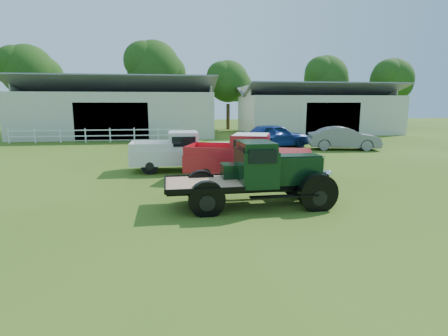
{
  "coord_description": "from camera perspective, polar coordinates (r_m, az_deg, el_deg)",
  "views": [
    {
      "loc": [
        -1.39,
        -10.56,
        3.27
      ],
      "look_at": [
        0.2,
        1.2,
        1.05
      ],
      "focal_mm": 28.0,
      "sensor_mm": 36.0,
      "label": 1
    }
  ],
  "objects": [
    {
      "name": "shed_left",
      "position": [
        36.99,
        -16.64,
        9.43
      ],
      "size": [
        18.8,
        10.2,
        5.6
      ],
      "primitive_type": null,
      "color": "beige",
      "rests_on": "ground"
    },
    {
      "name": "tree_e",
      "position": [
        50.63,
        25.59,
        11.25
      ],
      "size": [
        5.7,
        5.7,
        9.5
      ],
      "primitive_type": null,
      "color": "black",
      "rests_on": "ground"
    },
    {
      "name": "misc_car_grey",
      "position": [
        26.19,
        18.96,
        4.61
      ],
      "size": [
        5.13,
        2.76,
        1.6
      ],
      "primitive_type": "imported",
      "rotation": [
        0.0,
        0.0,
        1.34
      ],
      "color": "slate",
      "rests_on": "ground"
    },
    {
      "name": "fence_rail",
      "position": [
        31.38,
        -19.9,
        5.08
      ],
      "size": [
        14.2,
        0.16,
        1.2
      ],
      "primitive_type": null,
      "color": "white",
      "rests_on": "ground"
    },
    {
      "name": "tree_b",
      "position": [
        44.71,
        -11.34,
        13.57
      ],
      "size": [
        6.9,
        6.9,
        11.5
      ],
      "primitive_type": null,
      "color": "black",
      "rests_on": "ground"
    },
    {
      "name": "tree_a",
      "position": [
        46.66,
        -29.2,
        11.71
      ],
      "size": [
        6.3,
        6.3,
        10.5
      ],
      "primitive_type": null,
      "color": "black",
      "rests_on": "ground"
    },
    {
      "name": "white_pickup",
      "position": [
        17.22,
        -6.96,
        2.71
      ],
      "size": [
        5.09,
        2.02,
        1.86
      ],
      "primitive_type": null,
      "rotation": [
        0.0,
        0.0,
        0.01
      ],
      "color": "silver",
      "rests_on": "ground"
    },
    {
      "name": "ground",
      "position": [
        11.14,
        -0.2,
        -6.47
      ],
      "size": [
        120.0,
        120.0,
        0.0
      ],
      "primitive_type": "plane",
      "color": "#395512"
    },
    {
      "name": "misc_car_blue",
      "position": [
        26.39,
        8.31,
        5.28
      ],
      "size": [
        5.49,
        3.22,
        1.75
      ],
      "primitive_type": "imported",
      "rotation": [
        0.0,
        0.0,
        1.81
      ],
      "color": "navy",
      "rests_on": "ground"
    },
    {
      "name": "tree_c",
      "position": [
        44.04,
        0.67,
        12.19
      ],
      "size": [
        5.4,
        5.4,
        9.0
      ],
      "primitive_type": null,
      "color": "black",
      "rests_on": "ground"
    },
    {
      "name": "red_pickup",
      "position": [
        14.98,
        3.95,
        1.84
      ],
      "size": [
        5.85,
        3.72,
        1.99
      ],
      "primitive_type": null,
      "rotation": [
        0.0,
        0.0,
        -0.32
      ],
      "color": "red",
      "rests_on": "ground"
    },
    {
      "name": "shed_right",
      "position": [
        40.6,
        14.79,
        9.3
      ],
      "size": [
        16.8,
        9.2,
        5.2
      ],
      "primitive_type": null,
      "color": "beige",
      "rests_on": "ground"
    },
    {
      "name": "vintage_flatbed",
      "position": [
        11.14,
        4.68,
        -0.99
      ],
      "size": [
        5.3,
        2.22,
        2.08
      ],
      "primitive_type": null,
      "rotation": [
        0.0,
        0.0,
        0.03
      ],
      "color": "black",
      "rests_on": "ground"
    },
    {
      "name": "tree_d",
      "position": [
        48.63,
        16.19,
        12.22
      ],
      "size": [
        6.0,
        6.0,
        10.0
      ],
      "primitive_type": null,
      "color": "black",
      "rests_on": "ground"
    }
  ]
}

